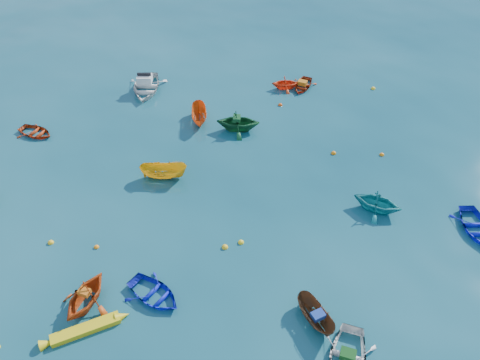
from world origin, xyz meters
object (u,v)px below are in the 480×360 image
dinghy_blue_sw (155,297)px  motorboat_white (146,90)px  dinghy_blue_se (475,229)px  kayak_yellow (86,331)px

dinghy_blue_sw → motorboat_white: bearing=45.8°
dinghy_blue_sw → dinghy_blue_se: bearing=-39.5°
dinghy_blue_se → dinghy_blue_sw: bearing=-166.7°
dinghy_blue_se → kayak_yellow: (-21.95, 5.83, 0.00)m
dinghy_blue_se → motorboat_white: 27.27m
kayak_yellow → dinghy_blue_se: bearing=-96.8°
kayak_yellow → motorboat_white: (11.67, 19.44, 0.00)m
dinghy_blue_se → motorboat_white: (-10.27, 25.26, 0.00)m
dinghy_blue_sw → motorboat_white: (8.00, 19.41, 0.00)m
dinghy_blue_se → motorboat_white: size_ratio=0.74×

